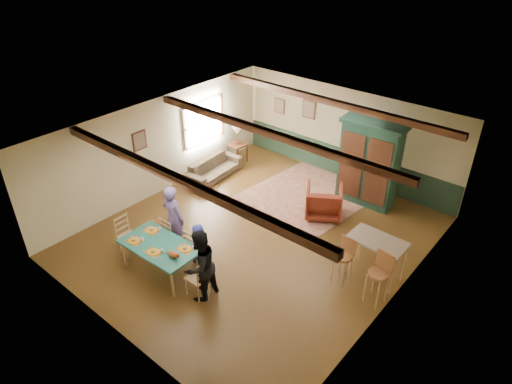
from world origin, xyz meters
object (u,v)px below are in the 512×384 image
Objects in this scene: cat at (173,254)px; end_table at (237,153)px; dining_chair_end_right at (198,277)px; bar_stool_left at (343,261)px; table_lamp at (237,135)px; armoire at (369,163)px; sofa at (214,168)px; person_woman at (200,266)px; counter_table at (375,258)px; dining_chair_end_left at (128,236)px; bar_stool_right at (377,279)px; armchair at (324,201)px; dining_chair_far_right at (196,246)px; person_man at (173,218)px; dining_table at (161,258)px; dining_chair_far_left at (172,233)px.

cat is 0.55× the size of end_table.
bar_stool_left reaches higher than dining_chair_end_right.
end_table is at bearing 155.58° from bar_stool_left.
bar_stool_left is at bearing -26.59° from table_lamp.
armoire is 1.22× the size of sofa.
table_lamp is at bearing -146.60° from person_woman.
person_woman is at bearing -130.72° from counter_table.
bar_stool_right is at bearing -68.27° from dining_chair_end_left.
person_woman is 4.15m from armchair.
armchair is 2.52m from bar_stool_left.
cat is 5.81m from end_table.
dining_chair_far_right is 0.78× the size of counter_table.
person_man is 1.05× the size of person_woman.
sofa is (-3.66, -0.34, -0.14)m from armchair.
bar_stool_left reaches higher than sofa.
bar_stool_left is (1.67, -1.88, 0.10)m from armchair.
person_woman reaches higher than armchair.
bar_stool_right is (2.51, -1.98, 0.15)m from armchair.
person_woman is at bearing -128.94° from bar_stool_left.
dining_chair_end_right is 3.04m from bar_stool_left.
counter_table is 0.76m from bar_stool_right.
person_woman reaches higher than dining_chair_end_left.
end_table is (-2.80, 5.07, -0.50)m from cat.
armoire is (1.98, 5.48, 0.81)m from dining_table.
end_table is at bearing -67.96° from person_man.
dining_chair_far_right is 3.21m from bar_stool_left.
counter_table is at bearing 38.03° from dining_table.
dining_chair_end_left is (-0.71, -0.72, 0.00)m from dining_chair_far_left.
table_lamp is (-3.76, 0.84, 0.50)m from armchair.
armchair is at bearing 149.11° from bar_stool_right.
armchair is 3.88m from table_lamp.
dining_chair_far_left is 3.91m from bar_stool_left.
armchair is at bearing -120.36° from dining_chair_far_left.
dining_chair_far_left is at bearing 120.68° from dining_table.
dining_table is 1.66× the size of bar_stool_left.
person_man is 4.64m from bar_stool_right.
dining_chair_end_right is 3.60m from bar_stool_right.
dining_chair_far_right is 1.66m from dining_chair_end_left.
dining_chair_far_left is at bearing -155.55° from sofa.
cat is 5.76m from armoire.
dining_chair_end_left is 1.60× the size of table_lamp.
dining_chair_far_right reaches higher than end_table.
person_woman is at bearing -143.11° from sofa.
armchair is 2.50m from counter_table.
end_table is 0.60m from table_lamp.
dining_chair_far_left is at bearing -66.69° from table_lamp.
armoire is 2.24× the size of bar_stool_left.
cat is at bearing -107.17° from armoire.
person_man is at bearing 136.55° from cat.
dining_chair_far_right is at bearing -148.61° from bar_stool_left.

